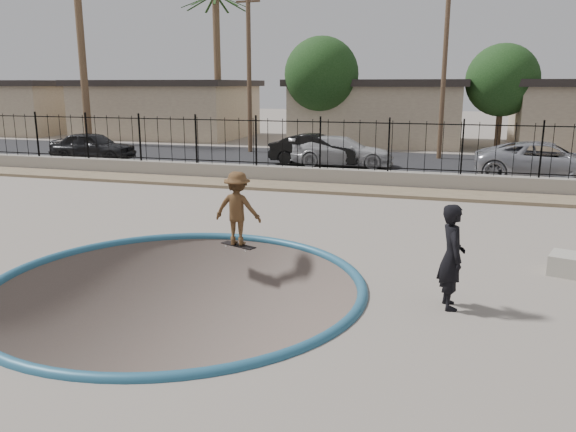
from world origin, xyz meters
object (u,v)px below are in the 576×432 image
(car_b, at_px, (316,150))
(car_d, at_px, (547,161))
(car_a, at_px, (93,146))
(videographer, at_px, (452,257))
(skateboard, at_px, (238,245))
(car_c, at_px, (342,151))
(skater, at_px, (238,213))

(car_b, xyz_separation_m, car_d, (9.44, -1.60, 0.04))
(car_a, bearing_deg, car_d, -94.60)
(videographer, bearing_deg, car_d, -27.00)
(car_b, height_order, car_d, car_d)
(skateboard, relative_size, car_a, 0.23)
(car_a, distance_m, car_d, 20.13)
(car_a, xyz_separation_m, car_c, (11.86, 1.60, -0.02))
(videographer, height_order, car_c, videographer)
(car_a, height_order, car_d, car_d)
(car_b, bearing_deg, car_d, -96.20)
(videographer, distance_m, car_a, 21.90)
(skateboard, distance_m, car_c, 13.42)
(skateboard, height_order, car_a, car_a)
(videographer, height_order, car_a, videographer)
(videographer, xyz_separation_m, car_c, (-4.96, 15.62, -0.18))
(car_b, distance_m, car_c, 1.17)
(skateboard, bearing_deg, car_d, 77.73)
(skateboard, xyz_separation_m, car_d, (7.96, 11.80, 0.71))
(skater, xyz_separation_m, car_a, (-12.17, 11.80, -0.10))
(skater, height_order, car_d, skater)
(car_a, relative_size, car_d, 0.77)
(videographer, bearing_deg, car_b, 7.72)
(skater, distance_m, car_a, 16.95)
(skateboard, relative_size, videographer, 0.52)
(skateboard, height_order, car_c, car_c)
(car_d, bearing_deg, videographer, 170.65)
(car_a, height_order, car_b, car_b)
(skater, distance_m, car_d, 14.23)
(skater, distance_m, videographer, 5.15)
(skateboard, height_order, car_b, car_b)
(skateboard, bearing_deg, car_b, 118.03)
(skateboard, height_order, videographer, videographer)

